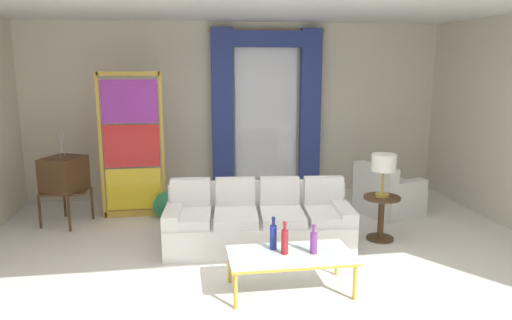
% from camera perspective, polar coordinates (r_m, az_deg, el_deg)
% --- Properties ---
extents(ground_plane, '(16.00, 16.00, 0.00)m').
position_cam_1_polar(ground_plane, '(5.92, 1.53, -11.74)').
color(ground_plane, white).
extents(wall_rear, '(8.00, 0.12, 3.00)m').
position_cam_1_polar(wall_rear, '(8.51, -2.12, 5.84)').
color(wall_rear, beige).
rests_on(wall_rear, ground).
extents(ceiling_slab, '(8.00, 7.60, 0.04)m').
position_cam_1_polar(ceiling_slab, '(6.27, 0.31, 17.75)').
color(ceiling_slab, white).
extents(curtained_window, '(2.00, 0.17, 2.70)m').
position_cam_1_polar(curtained_window, '(8.40, 1.30, 7.41)').
color(curtained_window, white).
rests_on(curtained_window, ground).
extents(couch_white_long, '(2.41, 1.14, 0.86)m').
position_cam_1_polar(couch_white_long, '(6.27, 0.27, -7.40)').
color(couch_white_long, white).
rests_on(couch_white_long, ground).
extents(coffee_table, '(1.27, 0.66, 0.41)m').
position_cam_1_polar(coffee_table, '(5.07, 4.04, -11.30)').
color(coffee_table, silver).
rests_on(coffee_table, ground).
extents(bottle_blue_decanter, '(0.07, 0.07, 0.36)m').
position_cam_1_polar(bottle_blue_decanter, '(5.11, 2.06, -8.90)').
color(bottle_blue_decanter, navy).
rests_on(bottle_blue_decanter, coffee_table).
extents(bottle_crystal_tall, '(0.07, 0.07, 0.32)m').
position_cam_1_polar(bottle_crystal_tall, '(5.04, 6.81, -9.52)').
color(bottle_crystal_tall, '#753384').
rests_on(bottle_crystal_tall, coffee_table).
extents(bottle_amber_squat, '(0.07, 0.07, 0.35)m').
position_cam_1_polar(bottle_amber_squat, '(4.99, 3.41, -9.44)').
color(bottle_amber_squat, maroon).
rests_on(bottle_amber_squat, coffee_table).
extents(vintage_tv, '(0.70, 0.74, 1.35)m').
position_cam_1_polar(vintage_tv, '(7.52, -21.69, -1.69)').
color(vintage_tv, '#472D19').
rests_on(vintage_tv, ground).
extents(armchair_white, '(1.05, 1.03, 0.80)m').
position_cam_1_polar(armchair_white, '(7.83, 15.14, -4.09)').
color(armchair_white, white).
rests_on(armchair_white, ground).
extents(stained_glass_divider, '(0.95, 0.05, 2.20)m').
position_cam_1_polar(stained_glass_divider, '(7.49, -14.40, 1.29)').
color(stained_glass_divider, gold).
rests_on(stained_glass_divider, ground).
extents(peacock_figurine, '(0.44, 0.60, 0.50)m').
position_cam_1_polar(peacock_figurine, '(7.36, -10.38, -5.42)').
color(peacock_figurine, beige).
rests_on(peacock_figurine, ground).
extents(round_side_table, '(0.48, 0.48, 0.59)m').
position_cam_1_polar(round_side_table, '(6.67, 14.54, -6.17)').
color(round_side_table, '#472D19').
rests_on(round_side_table, ground).
extents(table_lamp_brass, '(0.32, 0.32, 0.57)m').
position_cam_1_polar(table_lamp_brass, '(6.50, 14.83, -0.50)').
color(table_lamp_brass, '#B29338').
rests_on(table_lamp_brass, round_side_table).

